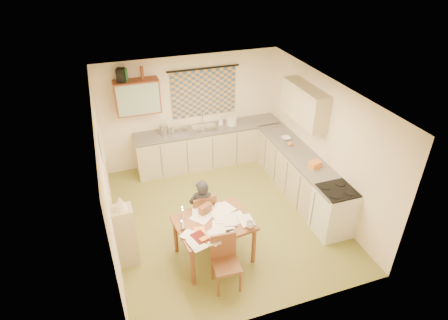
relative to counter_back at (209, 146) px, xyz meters
name	(u,v)px	position (x,y,z in m)	size (l,w,h in m)	color
floor	(224,216)	(-0.30, -1.95, -0.46)	(4.00, 4.50, 0.02)	olive
ceiling	(224,92)	(-0.30, -1.95, 2.06)	(4.00, 4.50, 0.02)	white
wall_back	(191,111)	(-0.30, 0.31, 0.80)	(4.00, 0.02, 2.50)	#FBEBC9
wall_front	(281,249)	(-0.30, -4.21, 0.80)	(4.00, 0.02, 2.50)	#FBEBC9
wall_left	(105,182)	(-2.31, -1.95, 0.80)	(0.02, 4.50, 2.50)	#FBEBC9
wall_right	(324,143)	(1.71, -1.95, 0.80)	(0.02, 4.50, 2.50)	#FBEBC9
window_blind	(204,93)	(0.00, 0.27, 1.20)	(1.45, 0.03, 1.05)	#395378
curtain_rod	(203,69)	(0.00, 0.25, 1.75)	(0.04, 0.04, 1.60)	black
wall_cabinet	(137,97)	(-1.45, 0.13, 1.35)	(0.90, 0.34, 0.70)	brown
wall_cabinet_glass	(139,100)	(-1.45, -0.04, 1.35)	(0.84, 0.02, 0.64)	#99B2A5
upper_cabinet_right	(304,104)	(1.53, -1.40, 1.40)	(0.34, 1.30, 0.70)	tan
framed_print	(101,145)	(-2.27, -1.55, 1.25)	(0.04, 0.50, 0.40)	beige
print_canvas	(103,145)	(-2.25, -1.55, 1.25)	(0.01, 0.42, 0.32)	white
counter_back	(209,146)	(0.00, 0.00, 0.00)	(3.30, 0.62, 0.92)	tan
counter_right	(300,175)	(1.40, -1.75, 0.00)	(0.62, 2.95, 0.92)	tan
stove	(334,211)	(1.40, -2.98, 0.01)	(0.60, 0.60, 0.93)	white
sink	(205,130)	(-0.08, 0.00, 0.43)	(0.55, 0.45, 0.10)	silver
tap	(203,119)	(-0.08, 0.18, 0.61)	(0.03, 0.03, 0.28)	silver
dish_rack	(180,131)	(-0.64, 0.00, 0.50)	(0.35, 0.30, 0.06)	silver
kettle	(164,130)	(-0.99, 0.00, 0.59)	(0.18, 0.18, 0.24)	silver
mixing_bowl	(232,121)	(0.55, 0.00, 0.55)	(0.24, 0.24, 0.16)	white
soap_bottle	(220,121)	(0.30, 0.05, 0.56)	(0.09, 0.09, 0.19)	white
bowl	(286,138)	(1.40, -1.05, 0.49)	(0.22, 0.22, 0.05)	white
orange_bag	(315,165)	(1.40, -2.22, 0.53)	(0.22, 0.16, 0.12)	orange
fruit_orange	(290,144)	(1.35, -1.34, 0.52)	(0.10, 0.10, 0.10)	orange
speaker	(121,75)	(-1.71, 0.13, 1.83)	(0.16, 0.20, 0.26)	black
bottle_green	(126,75)	(-1.62, 0.13, 1.83)	(0.07, 0.07, 0.26)	#195926
bottle_brown	(142,73)	(-1.30, 0.13, 1.83)	(0.07, 0.07, 0.26)	brown
dining_table	(214,239)	(-0.79, -2.89, -0.07)	(1.27, 1.03, 0.75)	brown
chair_far	(202,221)	(-0.82, -2.29, -0.17)	(0.45, 0.45, 0.91)	brown
chair_near	(226,271)	(-0.79, -3.50, -0.18)	(0.42, 0.42, 0.88)	brown
person	(202,210)	(-0.83, -2.37, 0.15)	(0.49, 0.38, 1.20)	black
shelf_stand	(126,236)	(-2.14, -2.53, 0.10)	(0.32, 0.30, 1.10)	tan
lampshade	(120,203)	(-2.14, -2.53, 0.76)	(0.20, 0.20, 0.22)	beige
letter_rack	(205,209)	(-0.85, -2.64, 0.38)	(0.22, 0.10, 0.16)	brown
mug	(250,225)	(-0.29, -3.19, 0.35)	(0.16, 0.16, 0.11)	white
magazine	(194,241)	(-1.20, -3.21, 0.31)	(0.28, 0.33, 0.03)	#700904
book	(194,233)	(-1.15, -3.05, 0.31)	(0.21, 0.26, 0.02)	orange
orange_box	(204,239)	(-1.05, -3.24, 0.32)	(0.12, 0.08, 0.04)	orange
eyeglasses	(230,231)	(-0.62, -3.17, 0.31)	(0.13, 0.04, 0.02)	black
candle_holder	(183,225)	(-1.29, -2.91, 0.39)	(0.06, 0.06, 0.18)	silver
candle	(183,215)	(-1.28, -2.92, 0.59)	(0.02, 0.02, 0.22)	white
candle_flame	(182,207)	(-1.27, -2.88, 0.71)	(0.02, 0.02, 0.02)	#FFCC66
papers	(216,223)	(-0.76, -2.95, 0.31)	(1.20, 1.04, 0.03)	white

